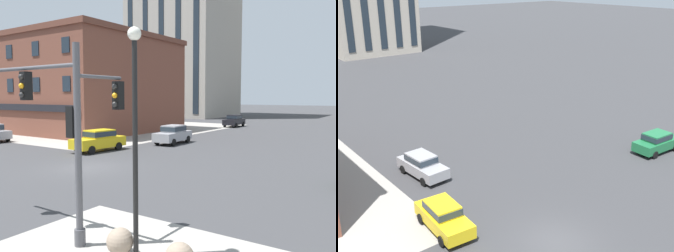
# 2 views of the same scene
# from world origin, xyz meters

# --- Properties ---
(ground_plane) EXTENTS (320.00, 320.00, 0.00)m
(ground_plane) POSITION_xyz_m (0.00, 0.00, 0.00)
(ground_plane) COLOR #38383A
(car_main_northbound_far) EXTENTS (4.51, 2.13, 1.68)m
(car_main_northbound_far) POSITION_xyz_m (15.60, 3.56, 0.92)
(car_main_northbound_far) COLOR #1E6B3D
(car_main_northbound_far) RESTS_ON ground
(car_main_southbound_far) EXTENTS (2.15, 4.52, 1.68)m
(car_main_southbound_far) POSITION_xyz_m (-4.14, 5.00, 0.92)
(car_main_southbound_far) COLOR gold
(car_main_southbound_far) RESTS_ON ground
(car_cross_eastbound) EXTENTS (2.12, 4.51, 1.68)m
(car_cross_eastbound) POSITION_xyz_m (-1.69, 11.96, 0.92)
(car_cross_eastbound) COLOR #99999E
(car_cross_eastbound) RESTS_ON ground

